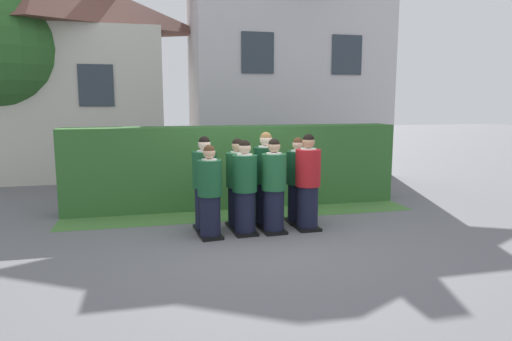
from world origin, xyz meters
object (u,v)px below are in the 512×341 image
student_front_row_0 (210,194)px  student_rear_row_1 (238,185)px  student_front_row_1 (245,190)px  student_rear_row_2 (266,181)px  student_front_row_2 (274,188)px  student_in_red_blazer (308,184)px  student_rear_row_0 (205,186)px  student_rear_row_3 (297,182)px

student_front_row_0 → student_rear_row_1: student_rear_row_1 is taller
student_front_row_1 → student_rear_row_2: bearing=42.9°
student_front_row_2 → student_in_red_blazer: (0.63, 0.05, 0.03)m
student_front_row_0 → student_front_row_1: student_front_row_1 is taller
student_front_row_0 → student_in_red_blazer: (1.73, 0.11, 0.07)m
student_in_red_blazer → student_front_row_2: bearing=-175.2°
student_rear_row_0 → student_rear_row_3: size_ratio=1.04×
student_rear_row_0 → student_rear_row_1: (0.59, 0.06, -0.02)m
student_front_row_2 → student_front_row_0: bearing=-177.0°
student_front_row_0 → student_rear_row_0: size_ratio=0.94×
student_rear_row_2 → student_front_row_1: bearing=-137.1°
student_rear_row_0 → student_front_row_1: bearing=-33.1°
student_front_row_1 → student_rear_row_2: size_ratio=0.95×
student_front_row_0 → student_rear_row_3: (1.70, 0.56, 0.02)m
student_rear_row_0 → student_rear_row_1: 0.59m
student_front_row_0 → student_front_row_2: student_front_row_2 is taller
student_rear_row_2 → student_in_red_blazer: bearing=-32.4°
student_rear_row_0 → student_front_row_0: bearing=-87.9°
student_front_row_1 → student_front_row_2: size_ratio=0.99×
student_rear_row_3 → student_rear_row_0: bearing=-177.1°
student_rear_row_0 → student_rear_row_3: student_rear_row_0 is taller
student_front_row_1 → student_front_row_2: bearing=-1.8°
student_rear_row_0 → student_front_row_2: bearing=-20.5°
student_front_row_0 → student_in_red_blazer: size_ratio=0.92×
student_front_row_0 → student_in_red_blazer: bearing=3.6°
student_in_red_blazer → student_rear_row_2: bearing=147.6°
student_front_row_1 → student_rear_row_0: student_rear_row_0 is taller
student_front_row_0 → student_rear_row_1: 0.78m
student_front_row_1 → student_rear_row_2: (0.48, 0.45, 0.04)m
student_in_red_blazer → student_rear_row_0: size_ratio=1.02×
student_in_red_blazer → student_front_row_1: bearing=-178.1°
student_rear_row_0 → student_rear_row_3: 1.72m
student_front_row_2 → student_rear_row_2: student_rear_row_2 is taller
student_rear_row_0 → student_rear_row_1: student_rear_row_0 is taller
student_in_red_blazer → student_rear_row_1: (-1.16, 0.42, -0.04)m
student_front_row_0 → student_rear_row_2: 1.20m
student_rear_row_1 → student_rear_row_3: (1.12, 0.03, -0.00)m
student_front_row_2 → student_in_red_blazer: 0.63m
student_rear_row_2 → student_rear_row_3: (0.61, 0.04, -0.05)m
student_front_row_0 → student_rear_row_3: bearing=18.3°
student_rear_row_2 → student_front_row_0: bearing=-154.3°
student_front_row_0 → student_front_row_1: 0.61m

